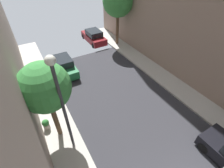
{
  "coord_description": "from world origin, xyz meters",
  "views": [
    {
      "loc": [
        -5.24,
        0.15,
        9.28
      ],
      "look_at": [
        0.09,
        9.36,
        0.5
      ],
      "focal_mm": 26.15,
      "sensor_mm": 36.0,
      "label": 1
    }
  ],
  "objects": [
    {
      "name": "parked_car_left_3",
      "position": [
        -2.7,
        13.91,
        0.72
      ],
      "size": [
        1.78,
        4.2,
        1.57
      ],
      "color": "#1E6638",
      "rests_on": "ground"
    },
    {
      "name": "lamp_post",
      "position": [
        -4.6,
        5.93,
        4.12
      ],
      "size": [
        0.44,
        0.44,
        6.12
      ],
      "color": "#333338",
      "rests_on": "sidewalk_left"
    },
    {
      "name": "street_tree_0",
      "position": [
        -5.07,
        7.12,
        4.0
      ],
      "size": [
        2.67,
        2.67,
        5.21
      ],
      "color": "brown",
      "rests_on": "sidewalk_left"
    },
    {
      "name": "potted_plant_2",
      "position": [
        -5.7,
        7.94,
        0.54
      ],
      "size": [
        0.45,
        0.45,
        0.74
      ],
      "color": "#B2A899",
      "rests_on": "sidewalk_left"
    },
    {
      "name": "street_tree_1",
      "position": [
        4.95,
        16.47,
        4.96
      ],
      "size": [
        3.34,
        3.34,
        6.52
      ],
      "color": "brown",
      "rests_on": "sidewalk_right"
    },
    {
      "name": "parked_car_right_3",
      "position": [
        2.7,
        18.5,
        0.72
      ],
      "size": [
        1.78,
        4.2,
        1.57
      ],
      "color": "maroon",
      "rests_on": "ground"
    }
  ]
}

